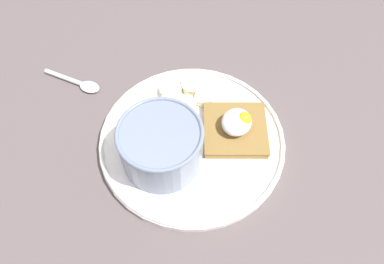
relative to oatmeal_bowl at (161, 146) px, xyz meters
The scene contains 11 objects.
ground_plane 7.74cm from the oatmeal_bowl, 25.16° to the right, with size 120.00×120.00×2.00cm, color #534949.
plate 6.58cm from the oatmeal_bowl, 25.16° to the right, with size 28.32×28.32×1.60cm.
oatmeal_bowl is the anchor object (origin of this frame).
toast_slice 12.13cm from the oatmeal_bowl, 40.12° to the right, with size 12.87×12.87×1.43cm.
poached_egg 11.97cm from the oatmeal_bowl, 40.34° to the right, with size 4.84×4.44×3.23cm.
banana_slice_front 10.56cm from the oatmeal_bowl, ahead, with size 3.50×3.50×1.04cm.
banana_slice_left 14.29cm from the oatmeal_bowl, ahead, with size 4.48×4.42×1.61cm.
banana_slice_back 12.72cm from the oatmeal_bowl, ahead, with size 4.08×4.10×1.23cm.
banana_slice_right 12.58cm from the oatmeal_bowl, 23.65° to the left, with size 4.30×4.33×1.42cm.
banana_slice_inner 9.84cm from the oatmeal_bowl, 25.39° to the left, with size 3.80×3.80×1.45cm.
spoon 21.69cm from the oatmeal_bowl, 72.58° to the left, with size 2.61×10.87×0.80cm.
Camera 1 is at (-26.76, -13.87, 51.47)cm, focal length 35.00 mm.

